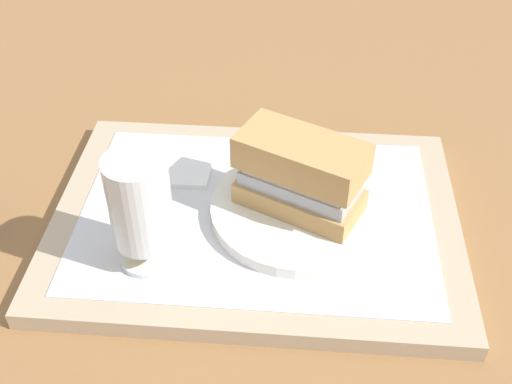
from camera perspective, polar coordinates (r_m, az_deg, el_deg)
name	(u,v)px	position (r m, az deg, el deg)	size (l,w,h in m)	color
ground_plane	(256,226)	(0.71, 0.00, -3.05)	(3.00, 3.00, 0.00)	olive
tray	(256,220)	(0.71, 0.00, -2.46)	(0.44, 0.32, 0.02)	tan
placemat	(256,212)	(0.70, 0.00, -1.83)	(0.38, 0.27, 0.00)	silver
plate	(299,209)	(0.69, 3.80, -1.49)	(0.19, 0.19, 0.01)	silver
sandwich	(298,172)	(0.66, 3.73, 1.82)	(0.14, 0.11, 0.08)	tan
beer_glass	(141,209)	(0.61, -10.19, -1.50)	(0.06, 0.06, 0.12)	silver
napkin_folded	(173,167)	(0.76, -7.38, 2.24)	(0.09, 0.07, 0.01)	white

